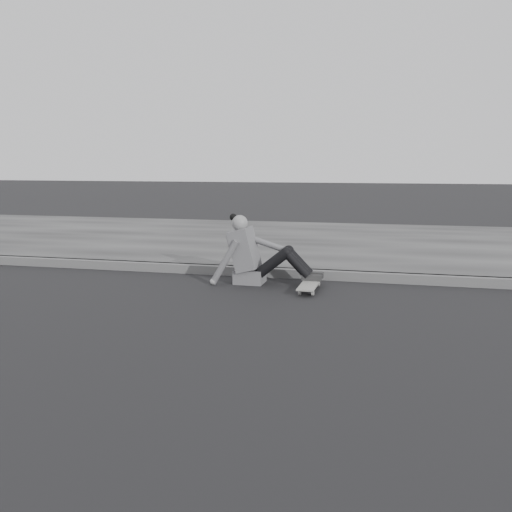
{
  "coord_description": "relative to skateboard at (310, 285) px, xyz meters",
  "views": [
    {
      "loc": [
        -0.5,
        -4.73,
        1.5
      ],
      "look_at": [
        -1.96,
        1.23,
        0.5
      ],
      "focal_mm": 40.0,
      "sensor_mm": 36.0,
      "label": 1
    }
  ],
  "objects": [
    {
      "name": "ground",
      "position": [
        1.46,
        -1.88,
        -0.07
      ],
      "size": [
        80.0,
        80.0,
        0.0
      ],
      "primitive_type": "plane",
      "color": "black",
      "rests_on": "ground"
    },
    {
      "name": "seated_woman",
      "position": [
        -0.73,
        0.25,
        0.29
      ],
      "size": [
        1.38,
        0.46,
        0.88
      ],
      "color": "#57575A",
      "rests_on": "ground"
    },
    {
      "name": "curb",
      "position": [
        1.46,
        0.7,
        -0.01
      ],
      "size": [
        24.0,
        0.16,
        0.12
      ],
      "primitive_type": "cube",
      "color": "#545454",
      "rests_on": "ground"
    },
    {
      "name": "sidewalk",
      "position": [
        1.46,
        3.72,
        -0.01
      ],
      "size": [
        24.0,
        6.0,
        0.12
      ],
      "primitive_type": "cube",
      "color": "#3B3B3B",
      "rests_on": "ground"
    },
    {
      "name": "skateboard",
      "position": [
        0.0,
        0.0,
        0.0
      ],
      "size": [
        0.2,
        0.78,
        0.09
      ],
      "color": "gray",
      "rests_on": "ground"
    }
  ]
}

